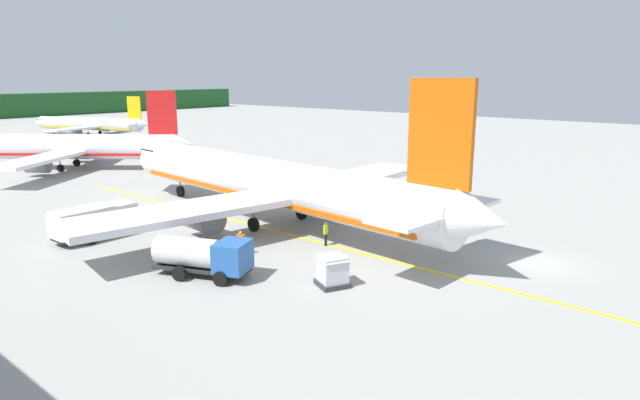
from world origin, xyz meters
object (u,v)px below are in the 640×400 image
object	(u,v)px
service_truck_baggage	(204,255)
crew_marshaller	(241,241)
service_truck_catering	(94,220)
airliner_mid_apron	(61,147)
airliner_far_taxiway	(91,124)
cargo_container_near	(333,271)
crew_loader_left	(326,231)
airliner_foreground	(270,183)

from	to	relation	value
service_truck_baggage	crew_marshaller	xyz separation A→B (m)	(4.21, 1.41, -0.40)
crew_marshaller	service_truck_catering	bearing A→B (deg)	111.87
airliner_mid_apron	airliner_far_taxiway	size ratio (longest dim) A/B	1.11
cargo_container_near	crew_loader_left	distance (m)	7.75
airliner_far_taxiway	crew_loader_left	world-z (taller)	airliner_far_taxiway
airliner_mid_apron	crew_loader_left	size ratio (longest dim) A/B	16.45
airliner_far_taxiway	crew_loader_left	size ratio (longest dim) A/B	14.80
service_truck_baggage	cargo_container_near	world-z (taller)	service_truck_baggage
airliner_mid_apron	service_truck_catering	distance (m)	35.52
crew_marshaller	airliner_foreground	bearing A→B (deg)	30.86
airliner_foreground	cargo_container_near	size ratio (longest dim) A/B	18.65
service_truck_baggage	crew_marshaller	distance (m)	4.46
cargo_container_near	airliner_foreground	bearing A→B (deg)	59.24
airliner_far_taxiway	crew_loader_left	bearing A→B (deg)	-107.21
airliner_mid_apron	crew_marshaller	size ratio (longest dim) A/B	17.51
airliner_foreground	service_truck_catering	bearing A→B (deg)	149.24
service_truck_catering	crew_loader_left	size ratio (longest dim) A/B	3.43
crew_loader_left	crew_marshaller	bearing A→B (deg)	149.72
airliner_mid_apron	service_truck_catering	size ratio (longest dim) A/B	4.80
cargo_container_near	crew_marshaller	distance (m)	8.37
airliner_far_taxiway	crew_loader_left	xyz separation A→B (m)	(-26.06, -84.11, -1.21)
airliner_foreground	airliner_far_taxiway	bearing A→B (deg)	72.46
airliner_far_taxiway	cargo_container_near	bearing A→B (deg)	-109.57
airliner_foreground	service_truck_baggage	distance (m)	12.90
airliner_foreground	cargo_container_near	xyz separation A→B (m)	(-7.53, -12.66, -2.47)
airliner_foreground	crew_marshaller	xyz separation A→B (m)	(-7.19, -4.29, -2.40)
airliner_mid_apron	crew_marshaller	bearing A→B (deg)	-100.74
airliner_foreground	service_truck_baggage	size ratio (longest dim) A/B	6.63
airliner_mid_apron	cargo_container_near	size ratio (longest dim) A/B	13.18
service_truck_baggage	service_truck_catering	world-z (taller)	service_truck_catering
service_truck_catering	crew_marshaller	size ratio (longest dim) A/B	3.65
cargo_container_near	service_truck_baggage	bearing A→B (deg)	119.04
airliner_mid_apron	airliner_far_taxiway	distance (m)	43.29
airliner_far_taxiway	service_truck_catering	distance (m)	78.44
service_truck_baggage	crew_marshaller	size ratio (longest dim) A/B	3.74
airliner_far_taxiway	cargo_container_near	xyz separation A→B (m)	(-31.77, -89.34, -1.35)
airliner_mid_apron	airliner_foreground	bearing A→B (deg)	-91.75
service_truck_baggage	service_truck_catering	xyz separation A→B (m)	(-0.31, 12.67, 0.04)
airliner_far_taxiway	service_truck_catering	size ratio (longest dim) A/B	4.32
service_truck_catering	crew_loader_left	bearing A→B (deg)	-55.53
airliner_far_taxiway	service_truck_baggage	bearing A→B (deg)	-113.38
airliner_foreground	service_truck_catering	size ratio (longest dim) A/B	6.79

